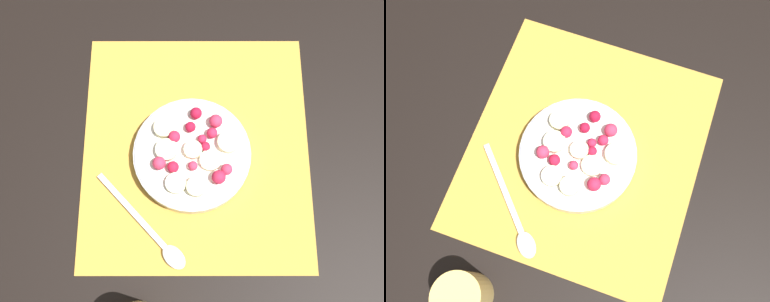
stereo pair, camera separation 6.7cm
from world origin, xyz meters
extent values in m
plane|color=black|center=(0.00, 0.00, 0.00)|extent=(3.00, 3.00, 0.00)
cube|color=gold|center=(0.00, 0.00, 0.00)|extent=(0.40, 0.37, 0.01)
cylinder|color=silver|center=(-0.01, 0.01, 0.02)|extent=(0.19, 0.19, 0.02)
torus|color=silver|center=(-0.01, 0.01, 0.02)|extent=(0.19, 0.19, 0.01)
cylinder|color=white|center=(-0.01, 0.01, 0.03)|extent=(0.17, 0.17, 0.00)
cylinder|color=#F4EAB7|center=(-0.01, 0.05, 0.04)|extent=(0.05, 0.05, 0.01)
cylinder|color=beige|center=(-0.07, 0.00, 0.04)|extent=(0.04, 0.04, 0.01)
cylinder|color=#F4EAB7|center=(-0.01, 0.01, 0.04)|extent=(0.04, 0.04, 0.01)
cylinder|color=beige|center=(0.02, 0.05, 0.04)|extent=(0.05, 0.05, 0.01)
cylinder|color=#F4EAB7|center=(-0.07, 0.03, 0.04)|extent=(0.04, 0.04, 0.01)
cylinder|color=#F4EAB7|center=(0.00, -0.05, 0.04)|extent=(0.05, 0.05, 0.01)
cylinder|color=#F4EAB7|center=(-0.03, -0.02, 0.03)|extent=(0.05, 0.05, 0.01)
sphere|color=#B21433|center=(0.02, 0.01, 0.04)|extent=(0.02, 0.02, 0.02)
sphere|color=#D12347|center=(0.01, -0.01, 0.04)|extent=(0.01, 0.01, 0.01)
sphere|color=#DB3356|center=(-0.04, 0.01, 0.04)|extent=(0.01, 0.01, 0.01)
sphere|color=red|center=(-0.04, 0.04, 0.04)|extent=(0.02, 0.02, 0.02)
sphere|color=#DB3356|center=(0.03, -0.03, 0.04)|extent=(0.02, 0.02, 0.02)
sphere|color=#D12347|center=(-0.06, -0.03, 0.04)|extent=(0.02, 0.02, 0.02)
sphere|color=#B21433|center=(0.05, 0.00, 0.04)|extent=(0.02, 0.02, 0.02)
sphere|color=#D12347|center=(0.01, 0.03, 0.04)|extent=(0.02, 0.02, 0.02)
sphere|color=#DB3356|center=(-0.04, -0.05, 0.04)|extent=(0.02, 0.02, 0.02)
sphere|color=red|center=(-0.01, -0.01, 0.04)|extent=(0.02, 0.02, 0.02)
sphere|color=#D12347|center=(0.01, -0.03, 0.04)|extent=(0.02, 0.02, 0.02)
sphere|color=#DB3356|center=(-0.04, 0.06, 0.04)|extent=(0.02, 0.02, 0.02)
cube|color=silver|center=(-0.10, 0.10, 0.01)|extent=(0.12, 0.11, 0.00)
ellipsoid|color=silver|center=(-0.17, 0.03, 0.01)|extent=(0.05, 0.05, 0.01)
camera|label=1|loc=(-0.21, 0.01, 0.67)|focal=40.00mm
camera|label=2|loc=(-0.20, -0.06, 0.67)|focal=40.00mm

